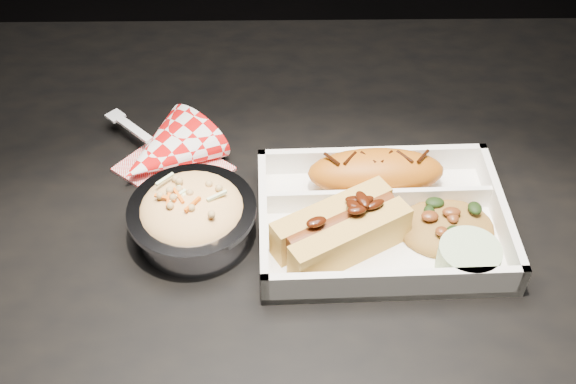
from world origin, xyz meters
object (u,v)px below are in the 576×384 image
Objects in this scene: food_tray at (381,223)px; dining_table at (305,277)px; hotdog at (341,228)px; napkin_fork at (164,153)px; fried_pastry at (376,172)px; foil_coleslaw_cup at (192,215)px.

dining_table is at bearing 170.86° from food_tray.
napkin_fork is (-0.19, 0.13, -0.02)m from hotdog.
hotdog is (-0.04, -0.03, 0.02)m from food_tray.
dining_table is 7.61× the size of napkin_fork.
fried_pastry is 0.92× the size of napkin_fork.
dining_table is 0.13m from hotdog.
napkin_fork is (-0.23, 0.05, -0.01)m from fried_pastry.
food_tray is (0.08, -0.01, 0.10)m from dining_table.
foil_coleslaw_cup is (-0.15, 0.02, -0.00)m from hotdog.
food_tray reaches higher than dining_table.
fried_pastry is 0.20m from foil_coleslaw_cup.
foil_coleslaw_cup is (-0.19, -0.00, 0.02)m from food_tray.
fried_pastry is at bearing 32.70° from hotdog.
dining_table is 0.17m from foil_coleslaw_cup.
dining_table is 0.15m from fried_pastry.
dining_table is 8.24× the size of fried_pastry.
food_tray is at bearing 1.44° from foil_coleslaw_cup.
dining_table is at bearing -148.76° from fried_pastry.
dining_table is 8.45× the size of hotdog.
food_tray is at bearing 2.22° from hotdog.
food_tray is 0.26m from napkin_fork.
foil_coleslaw_cup is at bearing -172.69° from dining_table.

